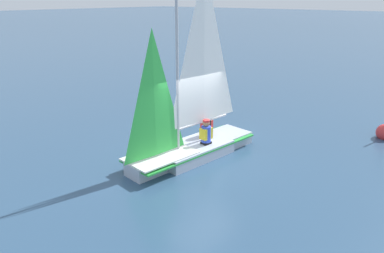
# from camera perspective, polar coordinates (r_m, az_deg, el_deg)

# --- Properties ---
(ground_plane) EXTENTS (260.00, 260.00, 0.00)m
(ground_plane) POSITION_cam_1_polar(r_m,az_deg,el_deg) (11.64, 0.00, -4.60)
(ground_plane) COLOR #2D4C6B
(sailboat_main) EXTENTS (1.79, 4.65, 5.76)m
(sailboat_main) POSITION_cam_1_polar(r_m,az_deg,el_deg) (11.32, -0.01, -0.58)
(sailboat_main) COLOR #B2BCCC
(sailboat_main) RESTS_ON ground_plane
(sailor_helm) EXTENTS (0.33, 0.37, 1.16)m
(sailor_helm) POSITION_cam_1_polar(r_m,az_deg,el_deg) (11.51, 2.16, -1.50)
(sailor_helm) COLOR black
(sailor_helm) RESTS_ON ground_plane
(sailor_crew) EXTENTS (0.33, 0.37, 1.16)m
(sailor_crew) POSITION_cam_1_polar(r_m,az_deg,el_deg) (12.20, 2.24, -0.33)
(sailor_crew) COLOR black
(sailor_crew) RESTS_ON ground_plane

